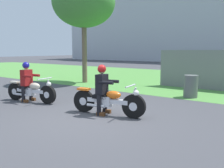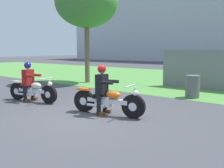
{
  "view_description": "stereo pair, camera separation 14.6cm",
  "coord_description": "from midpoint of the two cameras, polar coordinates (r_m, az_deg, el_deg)",
  "views": [
    {
      "loc": [
        4.43,
        -4.67,
        1.8
      ],
      "look_at": [
        0.28,
        0.81,
        0.85
      ],
      "focal_mm": 39.54,
      "sensor_mm": 36.0,
      "label": 1
    },
    {
      "loc": [
        4.55,
        -4.58,
        1.8
      ],
      "look_at": [
        0.28,
        0.81,
        0.85
      ],
      "focal_mm": 39.54,
      "sensor_mm": 36.0,
      "label": 2
    }
  ],
  "objects": [
    {
      "name": "rider_lead",
      "position": [
        6.87,
        -2.83,
        -0.36
      ],
      "size": [
        0.61,
        0.53,
        1.4
      ],
      "rotation": [
        0.0,
        0.0,
        0.19
      ],
      "color": "black",
      "rests_on": "ground"
    },
    {
      "name": "grass_verge",
      "position": [
        15.39,
        19.9,
        0.68
      ],
      "size": [
        60.0,
        12.0,
        0.01
      ],
      "primitive_type": "cube",
      "color": "#549342",
      "rests_on": "ground"
    },
    {
      "name": "motorcycle_lead",
      "position": [
        6.86,
        -1.58,
        -3.96
      ],
      "size": [
        2.19,
        0.74,
        0.88
      ],
      "rotation": [
        0.0,
        0.0,
        0.19
      ],
      "color": "black",
      "rests_on": "ground"
    },
    {
      "name": "rider_follow",
      "position": [
        9.14,
        -19.51,
        1.2
      ],
      "size": [
        0.61,
        0.53,
        1.39
      ],
      "rotation": [
        0.0,
        0.0,
        0.19
      ],
      "color": "black",
      "rests_on": "ground"
    },
    {
      "name": "trash_can",
      "position": [
        9.84,
        17.33,
        -0.52
      ],
      "size": [
        0.53,
        0.53,
        0.85
      ],
      "primitive_type": "cylinder",
      "color": "#595E5B",
      "rests_on": "ground"
    },
    {
      "name": "motorcycle_follow",
      "position": [
        9.08,
        -18.66,
        -1.52
      ],
      "size": [
        2.11,
        0.73,
        0.87
      ],
      "rotation": [
        0.0,
        0.0,
        0.19
      ],
      "color": "black",
      "rests_on": "ground"
    },
    {
      "name": "ground",
      "position": [
        6.7,
        -6.81,
        -7.79
      ],
      "size": [
        120.0,
        120.0,
        0.0
      ],
      "primitive_type": "plane",
      "color": "#424247"
    },
    {
      "name": "tree_roadside",
      "position": [
        14.04,
        -6.87,
        18.24
      ],
      "size": [
        3.4,
        3.4,
        5.72
      ],
      "color": "brown",
      "rests_on": "ground"
    }
  ]
}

